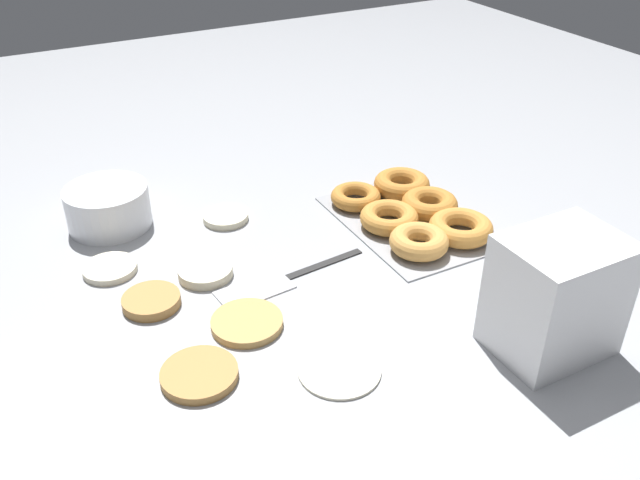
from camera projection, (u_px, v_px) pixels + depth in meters
ground_plane at (288, 283)px, 1.07m from camera, size 3.00×3.00×0.00m
pancake_0 at (205, 271)px, 1.09m from camera, size 0.09×0.09×0.02m
pancake_1 at (151, 301)px, 1.02m from camera, size 0.09×0.09×0.02m
pancake_2 at (199, 374)px, 0.89m from camera, size 0.10×0.10×0.01m
pancake_3 at (110, 269)px, 1.10m from camera, size 0.09×0.09×0.01m
pancake_4 at (339, 369)px, 0.90m from camera, size 0.11×0.11×0.01m
pancake_5 at (247, 323)px, 0.98m from camera, size 0.11×0.11×0.01m
pancake_6 at (226, 217)px, 1.24m from camera, size 0.08×0.08×0.01m
donut_tray at (412, 213)px, 1.23m from camera, size 0.32×0.22×0.04m
batter_bowl at (108, 207)px, 1.21m from camera, size 0.15×0.15×0.07m
container_stack at (556, 296)px, 0.90m from camera, size 0.12×0.16×0.17m
spatula at (271, 283)px, 1.07m from camera, size 0.07×0.27×0.01m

